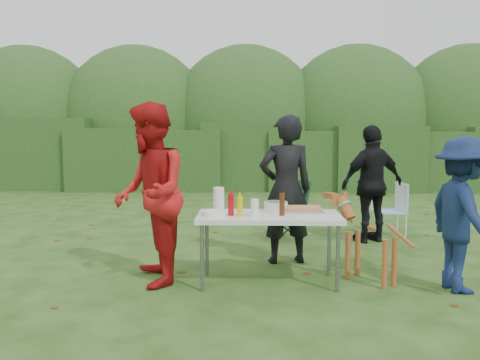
{
  "coord_description": "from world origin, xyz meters",
  "views": [
    {
      "loc": [
        0.16,
        -5.26,
        1.67
      ],
      "look_at": [
        0.03,
        0.93,
        1.0
      ],
      "focal_mm": 38.0,
      "sensor_mm": 36.0,
      "label": 1
    }
  ],
  "objects_px": {
    "person_black_puffy": "(372,184)",
    "lawn_chair": "(388,209)",
    "camping_chair": "(287,210)",
    "folding_table": "(269,219)",
    "child": "(462,215)",
    "dog": "(371,241)",
    "ketchup_bottle": "(231,205)",
    "person_cook": "(286,189)",
    "paper_towel_roll": "(219,199)",
    "beer_bottle": "(282,204)",
    "mustard_bottle": "(240,207)",
    "person_red_jacket": "(150,194)"
  },
  "relations": [
    {
      "from": "person_cook",
      "to": "lawn_chair",
      "type": "height_order",
      "value": "person_cook"
    },
    {
      "from": "person_black_puffy",
      "to": "paper_towel_roll",
      "type": "relative_size",
      "value": 6.44
    },
    {
      "from": "mustard_bottle",
      "to": "dog",
      "type": "bearing_deg",
      "value": 6.91
    },
    {
      "from": "child",
      "to": "dog",
      "type": "distance_m",
      "value": 0.94
    },
    {
      "from": "folding_table",
      "to": "dog",
      "type": "height_order",
      "value": "dog"
    },
    {
      "from": "lawn_chair",
      "to": "paper_towel_roll",
      "type": "relative_size",
      "value": 3.12
    },
    {
      "from": "dog",
      "to": "lawn_chair",
      "type": "height_order",
      "value": "dog"
    },
    {
      "from": "ketchup_bottle",
      "to": "beer_bottle",
      "type": "relative_size",
      "value": 0.92
    },
    {
      "from": "person_black_puffy",
      "to": "paper_towel_roll",
      "type": "xyz_separation_m",
      "value": [
        -2.08,
        -1.78,
        0.03
      ]
    },
    {
      "from": "camping_chair",
      "to": "folding_table",
      "type": "bearing_deg",
      "value": 46.52
    },
    {
      "from": "folding_table",
      "to": "person_cook",
      "type": "relative_size",
      "value": 0.83
    },
    {
      "from": "lawn_chair",
      "to": "camping_chair",
      "type": "bearing_deg",
      "value": 3.45
    },
    {
      "from": "child",
      "to": "ketchup_bottle",
      "type": "distance_m",
      "value": 2.33
    },
    {
      "from": "person_cook",
      "to": "child",
      "type": "distance_m",
      "value": 1.99
    },
    {
      "from": "folding_table",
      "to": "child",
      "type": "relative_size",
      "value": 0.96
    },
    {
      "from": "folding_table",
      "to": "beer_bottle",
      "type": "distance_m",
      "value": 0.23
    },
    {
      "from": "folding_table",
      "to": "dog",
      "type": "bearing_deg",
      "value": 2.63
    },
    {
      "from": "dog",
      "to": "paper_towel_roll",
      "type": "distance_m",
      "value": 1.68
    },
    {
      "from": "person_black_puffy",
      "to": "child",
      "type": "relative_size",
      "value": 1.07
    },
    {
      "from": "person_black_puffy",
      "to": "camping_chair",
      "type": "height_order",
      "value": "person_black_puffy"
    },
    {
      "from": "camping_chair",
      "to": "paper_towel_roll",
      "type": "bearing_deg",
      "value": 30.86
    },
    {
      "from": "folding_table",
      "to": "dog",
      "type": "relative_size",
      "value": 1.59
    },
    {
      "from": "person_red_jacket",
      "to": "ketchup_bottle",
      "type": "distance_m",
      "value": 0.86
    },
    {
      "from": "paper_towel_roll",
      "to": "lawn_chair",
      "type": "bearing_deg",
      "value": 42.14
    },
    {
      "from": "camping_chair",
      "to": "paper_towel_roll",
      "type": "xyz_separation_m",
      "value": [
        -0.87,
        -1.89,
        0.43
      ]
    },
    {
      "from": "person_red_jacket",
      "to": "beer_bottle",
      "type": "height_order",
      "value": "person_red_jacket"
    },
    {
      "from": "mustard_bottle",
      "to": "beer_bottle",
      "type": "distance_m",
      "value": 0.44
    },
    {
      "from": "dog",
      "to": "camping_chair",
      "type": "relative_size",
      "value": 1.08
    },
    {
      "from": "person_black_puffy",
      "to": "person_cook",
      "type": "bearing_deg",
      "value": 18.26
    },
    {
      "from": "person_cook",
      "to": "child",
      "type": "height_order",
      "value": "person_cook"
    },
    {
      "from": "person_black_puffy",
      "to": "paper_towel_roll",
      "type": "height_order",
      "value": "person_black_puffy"
    },
    {
      "from": "beer_bottle",
      "to": "person_black_puffy",
      "type": "bearing_deg",
      "value": 55.28
    },
    {
      "from": "person_cook",
      "to": "folding_table",
      "type": "bearing_deg",
      "value": 62.99
    },
    {
      "from": "camping_chair",
      "to": "ketchup_bottle",
      "type": "xyz_separation_m",
      "value": [
        -0.73,
        -2.15,
        0.41
      ]
    },
    {
      "from": "dog",
      "to": "mustard_bottle",
      "type": "relative_size",
      "value": 4.72
    },
    {
      "from": "mustard_bottle",
      "to": "paper_towel_roll",
      "type": "distance_m",
      "value": 0.39
    },
    {
      "from": "person_cook",
      "to": "camping_chair",
      "type": "xyz_separation_m",
      "value": [
        0.1,
        1.24,
        -0.46
      ]
    },
    {
      "from": "camping_chair",
      "to": "ketchup_bottle",
      "type": "relative_size",
      "value": 3.97
    },
    {
      "from": "person_red_jacket",
      "to": "child",
      "type": "bearing_deg",
      "value": 71.72
    },
    {
      "from": "person_red_jacket",
      "to": "lawn_chair",
      "type": "relative_size",
      "value": 2.36
    },
    {
      "from": "lawn_chair",
      "to": "ketchup_bottle",
      "type": "relative_size",
      "value": 3.68
    },
    {
      "from": "folding_table",
      "to": "camping_chair",
      "type": "relative_size",
      "value": 1.72
    },
    {
      "from": "person_cook",
      "to": "beer_bottle",
      "type": "xyz_separation_m",
      "value": [
        -0.1,
        -0.9,
        -0.04
      ]
    },
    {
      "from": "paper_towel_roll",
      "to": "beer_bottle",
      "type": "bearing_deg",
      "value": -20.28
    },
    {
      "from": "person_black_puffy",
      "to": "ketchup_bottle",
      "type": "relative_size",
      "value": 7.62
    },
    {
      "from": "person_black_puffy",
      "to": "lawn_chair",
      "type": "height_order",
      "value": "person_black_puffy"
    },
    {
      "from": "paper_towel_roll",
      "to": "camping_chair",
      "type": "bearing_deg",
      "value": 65.22
    },
    {
      "from": "person_black_puffy",
      "to": "mustard_bottle",
      "type": "distance_m",
      "value": 2.78
    },
    {
      "from": "paper_towel_roll",
      "to": "dog",
      "type": "bearing_deg",
      "value": -4.75
    },
    {
      "from": "person_cook",
      "to": "paper_towel_roll",
      "type": "bearing_deg",
      "value": 28.56
    }
  ]
}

